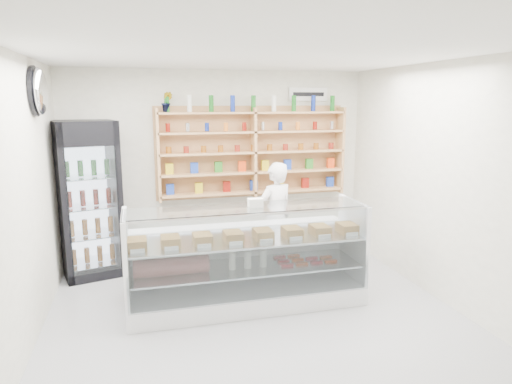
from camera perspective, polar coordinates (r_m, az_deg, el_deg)
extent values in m
plane|color=#9D9DA1|center=(4.99, 0.88, -16.71)|extent=(5.00, 5.00, 0.00)
plane|color=white|center=(4.43, 1.00, 17.18)|extent=(5.00, 5.00, 0.00)
plane|color=beige|center=(6.92, -4.66, 3.39)|extent=(4.50, 0.00, 4.50)
plane|color=beige|center=(2.31, 18.33, -13.37)|extent=(4.50, 0.00, 4.50)
plane|color=beige|center=(4.48, -28.03, -2.24)|extent=(0.00, 5.00, 5.00)
plane|color=beige|center=(5.55, 23.93, 0.50)|extent=(0.00, 5.00, 5.00)
cube|color=white|center=(5.47, -1.14, -12.78)|extent=(2.72, 0.77, 0.23)
cube|color=white|center=(5.65, -2.01, -7.66)|extent=(2.72, 0.05, 0.57)
cube|color=silver|center=(5.34, -1.16, -9.36)|extent=(2.61, 0.68, 0.02)
cube|color=silver|center=(5.23, -1.17, -5.92)|extent=(2.66, 0.71, 0.02)
cube|color=silver|center=(4.92, -0.15, -8.21)|extent=(2.66, 0.11, 0.95)
cube|color=silver|center=(5.09, -1.07, -1.98)|extent=(2.66, 0.54, 0.01)
imported|color=silver|center=(6.32, 2.42, -3.18)|extent=(0.65, 0.54, 1.54)
cube|color=black|center=(6.55, -20.18, -0.82)|extent=(0.92, 0.90, 2.10)
cube|color=#220432|center=(6.11, -21.86, 6.70)|extent=(0.72, 0.22, 0.29)
cube|color=silver|center=(6.24, -21.25, -2.37)|extent=(0.62, 0.17, 1.66)
cube|color=tan|center=(6.64, -12.14, 4.50)|extent=(0.04, 0.28, 1.33)
cube|color=tan|center=(6.84, -0.31, 4.95)|extent=(0.04, 0.28, 1.33)
cube|color=tan|center=(7.31, 10.42, 5.17)|extent=(0.04, 0.28, 1.33)
cube|color=tan|center=(6.93, -0.30, 0.09)|extent=(2.80, 0.28, 0.03)
cube|color=tan|center=(6.88, -0.31, 2.54)|extent=(2.80, 0.28, 0.03)
cube|color=tan|center=(6.84, -0.31, 5.03)|extent=(2.80, 0.28, 0.03)
cube|color=tan|center=(6.81, -0.31, 7.54)|extent=(2.80, 0.28, 0.03)
cube|color=tan|center=(6.80, -0.31, 9.89)|extent=(2.80, 0.28, 0.03)
imported|color=#1E6626|center=(6.60, -11.08, 10.99)|extent=(0.18, 0.16, 0.28)
ellipsoid|color=silver|center=(5.54, -25.42, 11.31)|extent=(0.15, 0.50, 0.50)
cube|color=white|center=(7.20, 6.53, 12.04)|extent=(0.62, 0.03, 0.20)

